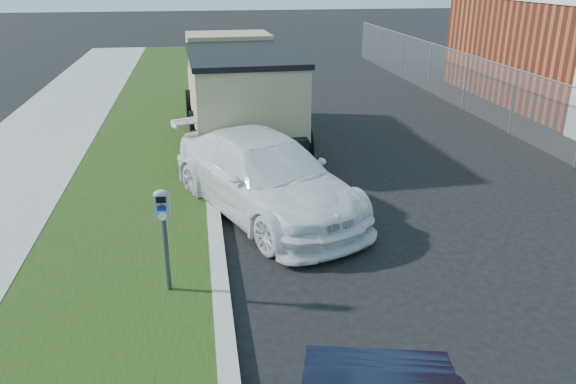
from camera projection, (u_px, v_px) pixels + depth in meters
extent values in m
plane|color=black|center=(386.00, 269.00, 8.80)|extent=(120.00, 120.00, 0.00)
cube|color=gray|center=(214.00, 223.00, 10.22)|extent=(0.25, 50.00, 0.15)
cube|color=black|center=(124.00, 229.00, 9.99)|extent=(3.00, 50.00, 0.13)
plane|color=slate|center=(513.00, 102.00, 15.78)|extent=(0.00, 30.00, 30.00)
cylinder|color=gray|center=(518.00, 70.00, 15.44)|extent=(0.04, 30.00, 0.04)
cylinder|color=gray|center=(513.00, 102.00, 15.78)|extent=(0.06, 0.06, 1.80)
cylinder|color=gray|center=(465.00, 82.00, 18.53)|extent=(0.06, 0.06, 1.80)
cylinder|color=gray|center=(430.00, 68.00, 21.28)|extent=(0.06, 0.06, 1.80)
cylinder|color=gray|center=(403.00, 56.00, 24.03)|extent=(0.06, 0.06, 1.80)
cylinder|color=gray|center=(381.00, 47.00, 26.78)|extent=(0.06, 0.06, 1.80)
cylinder|color=gray|center=(363.00, 40.00, 29.53)|extent=(0.06, 0.06, 1.80)
cylinder|color=#3F4247|center=(167.00, 254.00, 7.80)|extent=(0.07, 0.07, 1.10)
cube|color=slate|center=(162.00, 205.00, 7.53)|extent=(0.21, 0.14, 0.33)
ellipsoid|color=slate|center=(161.00, 194.00, 7.47)|extent=(0.22, 0.15, 0.13)
cube|color=black|center=(161.00, 200.00, 7.42)|extent=(0.13, 0.02, 0.09)
cube|color=navy|center=(162.00, 208.00, 7.47)|extent=(0.12, 0.01, 0.08)
cylinder|color=silver|center=(162.00, 216.00, 7.51)|extent=(0.12, 0.01, 0.12)
cube|color=#3F4247|center=(161.00, 206.00, 7.46)|extent=(0.04, 0.01, 0.05)
imported|color=white|center=(263.00, 174.00, 10.73)|extent=(3.87, 5.42, 1.46)
cube|color=black|center=(240.00, 115.00, 15.00)|extent=(2.53, 6.67, 0.36)
cube|color=#91845E|center=(229.00, 69.00, 16.84)|extent=(2.49, 1.95, 2.06)
cube|color=black|center=(229.00, 55.00, 16.69)|extent=(2.52, 1.97, 0.62)
cube|color=#91845E|center=(243.00, 90.00, 13.94)|extent=(2.64, 4.42, 1.65)
cube|color=black|center=(241.00, 55.00, 13.62)|extent=(2.75, 4.53, 0.12)
cube|color=black|center=(227.00, 93.00, 18.08)|extent=(2.47, 0.25, 0.31)
cylinder|color=black|center=(192.00, 107.00, 16.93)|extent=(0.37, 1.04, 1.03)
cylinder|color=black|center=(269.00, 103.00, 17.37)|extent=(0.37, 1.04, 1.03)
cylinder|color=black|center=(197.00, 131.00, 14.40)|extent=(0.37, 1.04, 1.03)
cylinder|color=black|center=(287.00, 126.00, 14.84)|extent=(0.37, 1.04, 1.03)
cylinder|color=black|center=(201.00, 152.00, 12.71)|extent=(0.37, 1.04, 1.03)
cylinder|color=black|center=(302.00, 146.00, 13.15)|extent=(0.37, 1.04, 1.03)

